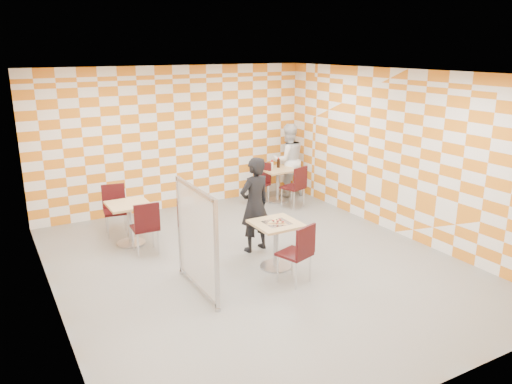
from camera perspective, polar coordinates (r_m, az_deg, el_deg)
room_shell at (r=8.05m, az=-1.82°, el=2.89°), size 7.00×7.00×7.00m
main_table at (r=7.81m, az=2.30°, el=-5.17°), size 0.70×0.70×0.75m
second_table at (r=11.18m, az=2.50°, el=1.48°), size 0.70×0.70×0.75m
empty_table at (r=8.99m, az=-14.28°, el=-2.74°), size 0.70×0.70×0.75m
chair_main_front at (r=7.28m, az=5.00°, el=-6.57°), size 0.53×0.54×0.92m
chair_second_front at (r=10.68m, az=4.64°, el=0.93°), size 0.53×0.54×0.92m
chair_second_side at (r=10.99m, az=0.49°, el=1.42°), size 0.56×0.55×0.92m
chair_empty_near at (r=8.45m, az=-12.47°, el=-3.59°), size 0.44×0.45×0.92m
chair_empty_far at (r=9.57m, az=-15.84°, el=-1.48°), size 0.48×0.49×0.92m
partition at (r=7.00m, az=-6.79°, el=-5.40°), size 0.08×1.38×1.55m
man_dark at (r=8.37m, az=-0.15°, el=-1.46°), size 0.65×0.49×1.63m
man_white at (r=11.56m, az=3.67°, el=3.67°), size 0.90×0.75×1.69m
pizza_on_foil at (r=7.70m, az=2.38°, el=-3.42°), size 0.40×0.40×0.04m
sport_bottle at (r=11.09m, az=1.83°, el=3.11°), size 0.06×0.06×0.20m
soda_bottle at (r=11.20m, az=2.58°, el=3.32°), size 0.07×0.07×0.23m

